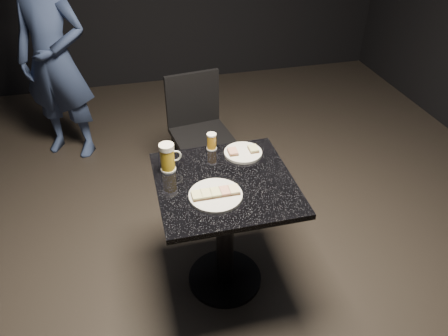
{
  "coord_description": "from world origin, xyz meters",
  "views": [
    {
      "loc": [
        -0.43,
        -1.72,
        2.1
      ],
      "look_at": [
        0.0,
        0.02,
        0.82
      ],
      "focal_mm": 35.0,
      "sensor_mm": 36.0,
      "label": 1
    }
  ],
  "objects_px": {
    "plate_small": "(243,153)",
    "beer_tumbler": "(212,141)",
    "plate_large": "(216,195)",
    "chair": "(199,127)",
    "table": "(225,217)",
    "beer_mug": "(168,157)",
    "patron": "(54,60)"
  },
  "relations": [
    {
      "from": "plate_small",
      "to": "beer_tumbler",
      "type": "relative_size",
      "value": 2.16
    },
    {
      "from": "beer_tumbler",
      "to": "plate_large",
      "type": "bearing_deg",
      "value": -100.08
    },
    {
      "from": "plate_small",
      "to": "chair",
      "type": "relative_size",
      "value": 0.24
    },
    {
      "from": "table",
      "to": "plate_small",
      "type": "bearing_deg",
      "value": 54.39
    },
    {
      "from": "plate_large",
      "to": "table",
      "type": "distance_m",
      "value": 0.28
    },
    {
      "from": "plate_large",
      "to": "beer_mug",
      "type": "distance_m",
      "value": 0.34
    },
    {
      "from": "plate_large",
      "to": "beer_mug",
      "type": "xyz_separation_m",
      "value": [
        -0.19,
        0.28,
        0.07
      ]
    },
    {
      "from": "plate_large",
      "to": "beer_tumbler",
      "type": "distance_m",
      "value": 0.43
    },
    {
      "from": "patron",
      "to": "table",
      "type": "xyz_separation_m",
      "value": [
        0.93,
        -1.73,
        -0.31
      ]
    },
    {
      "from": "table",
      "to": "chair",
      "type": "distance_m",
      "value": 1.01
    },
    {
      "from": "table",
      "to": "beer_mug",
      "type": "distance_m",
      "value": 0.45
    },
    {
      "from": "plate_small",
      "to": "patron",
      "type": "distance_m",
      "value": 1.86
    },
    {
      "from": "beer_mug",
      "to": "chair",
      "type": "distance_m",
      "value": 0.95
    },
    {
      "from": "plate_large",
      "to": "beer_tumbler",
      "type": "relative_size",
      "value": 2.69
    },
    {
      "from": "plate_small",
      "to": "beer_tumbler",
      "type": "bearing_deg",
      "value": 149.76
    },
    {
      "from": "plate_large",
      "to": "chair",
      "type": "relative_size",
      "value": 0.3
    },
    {
      "from": "beer_mug",
      "to": "table",
      "type": "bearing_deg",
      "value": -32.78
    },
    {
      "from": "patron",
      "to": "beer_mug",
      "type": "height_order",
      "value": "patron"
    },
    {
      "from": "plate_large",
      "to": "beer_mug",
      "type": "relative_size",
      "value": 1.67
    },
    {
      "from": "patron",
      "to": "beer_mug",
      "type": "distance_m",
      "value": 1.7
    },
    {
      "from": "plate_small",
      "to": "beer_mug",
      "type": "relative_size",
      "value": 1.34
    },
    {
      "from": "plate_small",
      "to": "chair",
      "type": "distance_m",
      "value": 0.83
    },
    {
      "from": "patron",
      "to": "chair",
      "type": "relative_size",
      "value": 1.89
    },
    {
      "from": "plate_large",
      "to": "table",
      "type": "relative_size",
      "value": 0.35
    },
    {
      "from": "table",
      "to": "beer_tumbler",
      "type": "distance_m",
      "value": 0.43
    },
    {
      "from": "plate_small",
      "to": "beer_mug",
      "type": "bearing_deg",
      "value": -172.91
    },
    {
      "from": "beer_mug",
      "to": "chair",
      "type": "height_order",
      "value": "beer_mug"
    },
    {
      "from": "plate_large",
      "to": "plate_small",
      "type": "xyz_separation_m",
      "value": [
        0.23,
        0.33,
        0.0
      ]
    },
    {
      "from": "patron",
      "to": "beer_tumbler",
      "type": "xyz_separation_m",
      "value": [
        0.93,
        -1.41,
        -0.02
      ]
    },
    {
      "from": "beer_tumbler",
      "to": "table",
      "type": "bearing_deg",
      "value": -90.27
    },
    {
      "from": "table",
      "to": "beer_tumbler",
      "type": "relative_size",
      "value": 7.65
    },
    {
      "from": "patron",
      "to": "beer_mug",
      "type": "bearing_deg",
      "value": -41.19
    }
  ]
}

